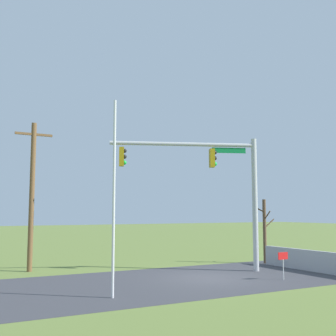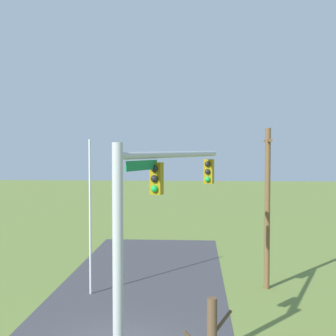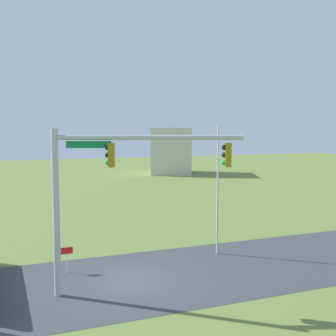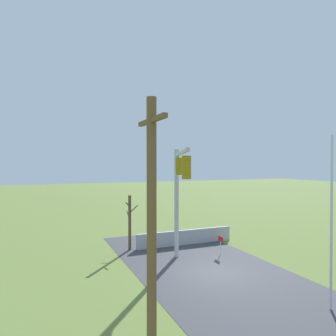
# 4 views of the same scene
# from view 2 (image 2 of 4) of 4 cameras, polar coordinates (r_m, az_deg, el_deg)

# --- Properties ---
(road_surface) EXTENTS (28.00, 8.00, 0.01)m
(road_surface) POSITION_cam_2_polar(r_m,az_deg,el_deg) (20.11, -4.33, -16.91)
(road_surface) COLOR #3D3D42
(road_surface) RESTS_ON ground_plane
(signal_mast) EXTENTS (7.18, 2.93, 6.83)m
(signal_mast) POSITION_cam_2_polar(r_m,az_deg,el_deg) (13.46, -1.87, -5.49)
(signal_mast) COLOR #B2B5BA
(signal_mast) RESTS_ON ground_plane
(flagpole) EXTENTS (0.10, 0.10, 7.10)m
(flagpole) POSITION_cam_2_polar(r_m,az_deg,el_deg) (21.06, -9.78, -6.12)
(flagpole) COLOR silver
(flagpole) RESTS_ON ground_plane
(utility_pole) EXTENTS (1.90, 0.26, 7.65)m
(utility_pole) POSITION_cam_2_polar(r_m,az_deg,el_deg) (22.02, 12.40, -4.62)
(utility_pole) COLOR brown
(utility_pole) RESTS_ON ground_plane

